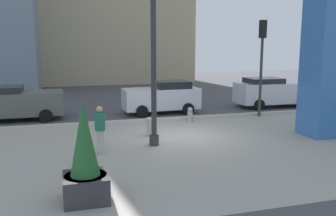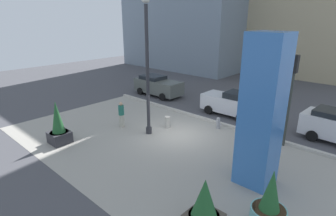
{
  "view_description": "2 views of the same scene",
  "coord_description": "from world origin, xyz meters",
  "px_view_note": "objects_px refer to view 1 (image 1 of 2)",
  "views": [
    {
      "loc": [
        -4.57,
        -13.79,
        3.72
      ],
      "look_at": [
        -0.85,
        -0.99,
        1.39
      ],
      "focal_mm": 38.51,
      "sensor_mm": 36.0,
      "label": 1
    },
    {
      "loc": [
        9.75,
        -11.49,
        6.79
      ],
      "look_at": [
        -0.32,
        -0.52,
        1.75
      ],
      "focal_mm": 29.0,
      "sensor_mm": 36.0,
      "label": 2
    }
  ],
  "objects_px": {
    "potted_plant_near_right": "(85,161)",
    "pedestrian_crossing": "(100,127)",
    "art_pillar_blue": "(325,60)",
    "car_intersection": "(162,97)",
    "car_passing_lane": "(272,92)",
    "lamp_post": "(153,44)",
    "car_far_lane": "(15,103)",
    "fire_hydrant": "(190,115)",
    "traffic_light_corner": "(262,53)",
    "concrete_bollard": "(151,127)"
  },
  "relations": [
    {
      "from": "traffic_light_corner",
      "to": "car_intersection",
      "type": "height_order",
      "value": "traffic_light_corner"
    },
    {
      "from": "fire_hydrant",
      "to": "traffic_light_corner",
      "type": "relative_size",
      "value": 0.15
    },
    {
      "from": "potted_plant_near_right",
      "to": "fire_hydrant",
      "type": "xyz_separation_m",
      "value": [
        5.45,
        7.81,
        -0.62
      ]
    },
    {
      "from": "concrete_bollard",
      "to": "car_passing_lane",
      "type": "relative_size",
      "value": 0.16
    },
    {
      "from": "traffic_light_corner",
      "to": "car_passing_lane",
      "type": "height_order",
      "value": "traffic_light_corner"
    },
    {
      "from": "lamp_post",
      "to": "fire_hydrant",
      "type": "bearing_deg",
      "value": 52.63
    },
    {
      "from": "potted_plant_near_right",
      "to": "traffic_light_corner",
      "type": "distance_m",
      "value": 12.72
    },
    {
      "from": "traffic_light_corner",
      "to": "car_passing_lane",
      "type": "bearing_deg",
      "value": 47.29
    },
    {
      "from": "car_intersection",
      "to": "car_passing_lane",
      "type": "relative_size",
      "value": 0.9
    },
    {
      "from": "car_far_lane",
      "to": "art_pillar_blue",
      "type": "bearing_deg",
      "value": -28.54
    },
    {
      "from": "potted_plant_near_right",
      "to": "fire_hydrant",
      "type": "distance_m",
      "value": 9.55
    },
    {
      "from": "traffic_light_corner",
      "to": "car_far_lane",
      "type": "relative_size",
      "value": 1.09
    },
    {
      "from": "fire_hydrant",
      "to": "potted_plant_near_right",
      "type": "bearing_deg",
      "value": -124.91
    },
    {
      "from": "lamp_post",
      "to": "pedestrian_crossing",
      "type": "xyz_separation_m",
      "value": [
        -2.03,
        -0.46,
        -2.85
      ]
    },
    {
      "from": "art_pillar_blue",
      "to": "concrete_bollard",
      "type": "relative_size",
      "value": 8.38
    },
    {
      "from": "lamp_post",
      "to": "car_intersection",
      "type": "relative_size",
      "value": 1.86
    },
    {
      "from": "potted_plant_near_right",
      "to": "pedestrian_crossing",
      "type": "relative_size",
      "value": 1.47
    },
    {
      "from": "concrete_bollard",
      "to": "car_passing_lane",
      "type": "height_order",
      "value": "car_passing_lane"
    },
    {
      "from": "fire_hydrant",
      "to": "lamp_post",
      "type": "bearing_deg",
      "value": -127.37
    },
    {
      "from": "lamp_post",
      "to": "pedestrian_crossing",
      "type": "distance_m",
      "value": 3.53
    },
    {
      "from": "potted_plant_near_right",
      "to": "pedestrian_crossing",
      "type": "height_order",
      "value": "potted_plant_near_right"
    },
    {
      "from": "art_pillar_blue",
      "to": "pedestrian_crossing",
      "type": "relative_size",
      "value": 3.75
    },
    {
      "from": "concrete_bollard",
      "to": "car_far_lane",
      "type": "relative_size",
      "value": 0.16
    },
    {
      "from": "lamp_post",
      "to": "art_pillar_blue",
      "type": "bearing_deg",
      "value": -3.47
    },
    {
      "from": "potted_plant_near_right",
      "to": "car_far_lane",
      "type": "height_order",
      "value": "potted_plant_near_right"
    },
    {
      "from": "art_pillar_blue",
      "to": "traffic_light_corner",
      "type": "relative_size",
      "value": 1.26
    },
    {
      "from": "potted_plant_near_right",
      "to": "traffic_light_corner",
      "type": "relative_size",
      "value": 0.49
    },
    {
      "from": "potted_plant_near_right",
      "to": "car_intersection",
      "type": "bearing_deg",
      "value": 65.59
    },
    {
      "from": "pedestrian_crossing",
      "to": "fire_hydrant",
      "type": "bearing_deg",
      "value": 40.16
    },
    {
      "from": "art_pillar_blue",
      "to": "car_far_lane",
      "type": "distance_m",
      "value": 14.54
    },
    {
      "from": "fire_hydrant",
      "to": "pedestrian_crossing",
      "type": "bearing_deg",
      "value": -139.84
    },
    {
      "from": "traffic_light_corner",
      "to": "pedestrian_crossing",
      "type": "bearing_deg",
      "value": -153.52
    },
    {
      "from": "potted_plant_near_right",
      "to": "car_far_lane",
      "type": "relative_size",
      "value": 0.54
    },
    {
      "from": "potted_plant_near_right",
      "to": "car_far_lane",
      "type": "xyz_separation_m",
      "value": [
        -2.8,
        10.73,
        -0.1
      ]
    },
    {
      "from": "potted_plant_near_right",
      "to": "fire_hydrant",
      "type": "relative_size",
      "value": 3.27
    },
    {
      "from": "lamp_post",
      "to": "art_pillar_blue",
      "type": "distance_m",
      "value": 7.09
    },
    {
      "from": "traffic_light_corner",
      "to": "car_passing_lane",
      "type": "distance_m",
      "value": 4.21
    },
    {
      "from": "fire_hydrant",
      "to": "car_intersection",
      "type": "relative_size",
      "value": 0.18
    },
    {
      "from": "potted_plant_near_right",
      "to": "concrete_bollard",
      "type": "relative_size",
      "value": 3.27
    },
    {
      "from": "art_pillar_blue",
      "to": "potted_plant_near_right",
      "type": "relative_size",
      "value": 2.56
    },
    {
      "from": "car_far_lane",
      "to": "car_passing_lane",
      "type": "distance_m",
      "value": 14.61
    },
    {
      "from": "concrete_bollard",
      "to": "traffic_light_corner",
      "type": "bearing_deg",
      "value": 20.71
    },
    {
      "from": "pedestrian_crossing",
      "to": "traffic_light_corner",
      "type": "bearing_deg",
      "value": 26.48
    },
    {
      "from": "car_passing_lane",
      "to": "pedestrian_crossing",
      "type": "bearing_deg",
      "value": -148.11
    },
    {
      "from": "fire_hydrant",
      "to": "car_intersection",
      "type": "bearing_deg",
      "value": 103.56
    },
    {
      "from": "car_passing_lane",
      "to": "pedestrian_crossing",
      "type": "xyz_separation_m",
      "value": [
        -11.08,
        -6.89,
        0.01
      ]
    },
    {
      "from": "concrete_bollard",
      "to": "car_passing_lane",
      "type": "bearing_deg",
      "value": 29.5
    },
    {
      "from": "car_far_lane",
      "to": "potted_plant_near_right",
      "type": "bearing_deg",
      "value": -75.37
    },
    {
      "from": "concrete_bollard",
      "to": "car_intersection",
      "type": "relative_size",
      "value": 0.18
    },
    {
      "from": "potted_plant_near_right",
      "to": "traffic_light_corner",
      "type": "height_order",
      "value": "traffic_light_corner"
    }
  ]
}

